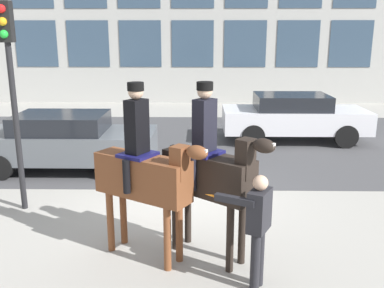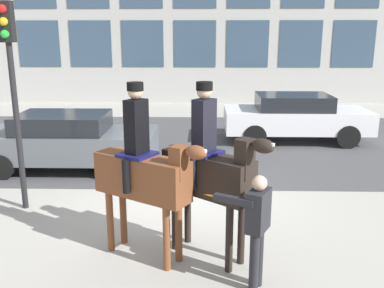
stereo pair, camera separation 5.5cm
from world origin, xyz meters
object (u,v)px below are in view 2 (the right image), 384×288
(street_car_near_lane, at_px, (67,140))
(mounted_horse_companion, at_px, (209,170))
(pedestrian_bystander, at_px, (256,223))
(street_car_far_lane, at_px, (295,117))
(traffic_light, at_px, (12,74))
(mounted_horse_lead, at_px, (143,172))

(street_car_near_lane, bearing_deg, mounted_horse_companion, -50.94)
(mounted_horse_companion, relative_size, pedestrian_bystander, 1.68)
(pedestrian_bystander, relative_size, street_car_near_lane, 0.37)
(street_car_far_lane, height_order, traffic_light, traffic_light)
(pedestrian_bystander, relative_size, street_car_far_lane, 0.36)
(traffic_light, bearing_deg, pedestrian_bystander, -32.01)
(mounted_horse_lead, bearing_deg, street_car_far_lane, 94.09)
(street_car_far_lane, bearing_deg, street_car_near_lane, -154.02)
(pedestrian_bystander, height_order, traffic_light, traffic_light)
(mounted_horse_lead, distance_m, traffic_light, 3.45)
(street_car_near_lane, bearing_deg, traffic_light, -92.41)
(mounted_horse_lead, height_order, mounted_horse_companion, mounted_horse_companion)
(mounted_horse_companion, bearing_deg, pedestrian_bystander, -15.01)
(street_car_near_lane, distance_m, street_car_far_lane, 7.08)
(mounted_horse_lead, distance_m, street_car_far_lane, 8.40)
(traffic_light, bearing_deg, mounted_horse_companion, -26.51)
(mounted_horse_companion, xyz_separation_m, street_car_near_lane, (-3.52, 4.34, -0.65))
(mounted_horse_lead, bearing_deg, traffic_light, 176.82)
(street_car_far_lane, relative_size, traffic_light, 1.15)
(mounted_horse_companion, height_order, pedestrian_bystander, mounted_horse_companion)
(pedestrian_bystander, bearing_deg, mounted_horse_companion, -26.63)
(mounted_horse_lead, height_order, traffic_light, traffic_light)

